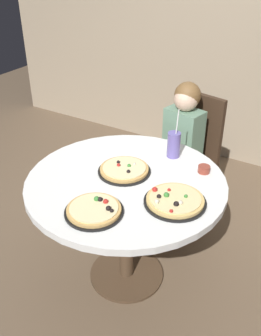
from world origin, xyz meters
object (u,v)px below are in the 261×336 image
dining_table (126,195)px  sauce_bowl (204,169)px  pizza_cheese (94,210)px  diner_child (175,164)px  chair_wooden (190,150)px  soda_cup (174,145)px  pizza_pepperoni (175,200)px  pizza_veggie (124,170)px

dining_table → sauce_bowl: bearing=41.2°
pizza_cheese → sauce_bowl: 0.71m
diner_child → pizza_cheese: bearing=-87.8°
chair_wooden → diner_child: diner_child is taller
pizza_cheese → soda_cup: 0.72m
pizza_cheese → soda_cup: soda_cup is taller
dining_table → sauce_bowl: 0.47m
pizza_pepperoni → soda_cup: bearing=116.6°
soda_cup → pizza_veggie: bearing=-116.8°
dining_table → pizza_veggie: 0.15m
pizza_cheese → soda_cup: (0.09, 0.71, 0.06)m
chair_wooden → sauce_bowl: size_ratio=13.57×
diner_child → pizza_veggie: (-0.03, -0.65, 0.28)m
pizza_cheese → sauce_bowl: size_ratio=4.21×
chair_wooden → pizza_veggie: 0.86m
chair_wooden → pizza_pepperoni: size_ratio=2.95×
soda_cup → chair_wooden: bearing=100.1°
chair_wooden → pizza_cheese: chair_wooden is taller
chair_wooden → soda_cup: 0.60m
dining_table → pizza_pepperoni: (0.33, -0.06, 0.12)m
dining_table → pizza_cheese: pizza_cheese is taller
diner_child → sauce_bowl: (0.36, -0.41, 0.29)m
pizza_veggie → pizza_pepperoni: 0.40m
diner_child → soda_cup: bearing=-69.4°
pizza_veggie → sauce_bowl: size_ratio=4.36×
pizza_pepperoni → sauce_bowl: pizza_pepperoni is taller
pizza_cheese → pizza_pepperoni: 0.41m
chair_wooden → soda_cup: soda_cup is taller
dining_table → diner_child: 0.73m
dining_table → pizza_cheese: 0.36m
diner_child → soda_cup: size_ratio=3.52×
dining_table → diner_child: bearing=91.2°
chair_wooden → soda_cup: size_ratio=3.09×
chair_wooden → diner_child: bearing=-100.8°
pizza_cheese → diner_child: bearing=92.2°
dining_table → diner_child: size_ratio=1.04×
chair_wooden → diner_child: 0.19m
chair_wooden → dining_table: bearing=-91.2°
pizza_pepperoni → sauce_bowl: 0.36m
pizza_veggie → soda_cup: soda_cup is taller
pizza_veggie → soda_cup: (0.16, 0.32, 0.07)m
dining_table → chair_wooden: bearing=88.8°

